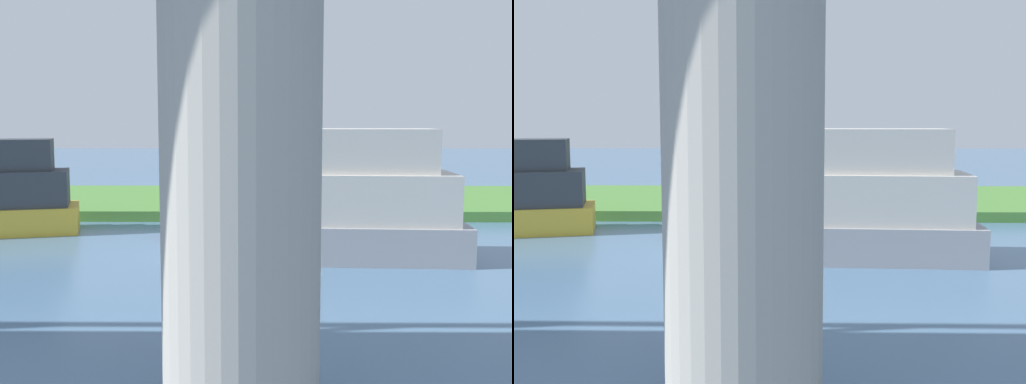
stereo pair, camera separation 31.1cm
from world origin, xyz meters
TOP-DOWN VIEW (x-y plane):
  - ground_plane at (0.00, 0.00)m, footprint 160.00×160.00m
  - grassy_bank at (0.00, -6.00)m, footprint 80.00×12.00m
  - bridge_pylon at (1.57, 19.62)m, footprint 2.55×2.55m
  - person_on_bank at (-2.01, -0.97)m, footprint 0.51×0.51m
  - mooring_post at (0.65, -1.01)m, footprint 0.20×0.20m
  - pontoon_yellow at (-1.29, 7.71)m, footprint 9.82×3.77m
  - houseboat_blue at (3.10, 4.07)m, footprint 4.35×2.15m
  - marker_buoy at (0.67, 12.90)m, footprint 0.50×0.50m

SIDE VIEW (x-z plane):
  - ground_plane at x=0.00m, z-range 0.00..0.00m
  - grassy_bank at x=0.00m, z-range 0.00..0.50m
  - marker_buoy at x=0.67m, z-range 0.00..0.50m
  - houseboat_blue at x=3.10m, z-range -0.20..1.19m
  - mooring_post at x=0.65m, z-range 0.50..1.52m
  - person_on_bank at x=-2.01m, z-range 0.51..1.90m
  - pontoon_yellow at x=-1.29m, z-range -0.64..4.29m
  - bridge_pylon at x=1.57m, z-range 0.00..10.53m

